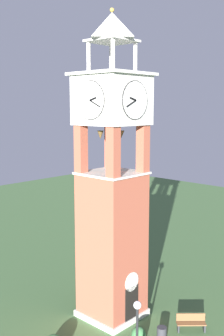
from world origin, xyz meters
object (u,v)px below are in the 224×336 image
(trash_bin, at_px, (162,334))
(lamp_post, at_px, (137,325))
(clock_tower, at_px, (112,196))
(park_bench, at_px, (191,322))

(trash_bin, bearing_deg, lamp_post, -163.77)
(clock_tower, distance_m, trash_bin, 7.86)
(clock_tower, distance_m, lamp_post, 7.47)
(park_bench, bearing_deg, lamp_post, -175.96)
(trash_bin, bearing_deg, park_bench, -16.19)
(clock_tower, distance_m, park_bench, 8.25)
(clock_tower, xyz_separation_m, trash_bin, (-0.23, -3.80, -6.87))
(lamp_post, bearing_deg, trash_bin, 16.23)
(clock_tower, xyz_separation_m, park_bench, (1.73, -4.36, -6.79))
(lamp_post, bearing_deg, park_bench, 4.04)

